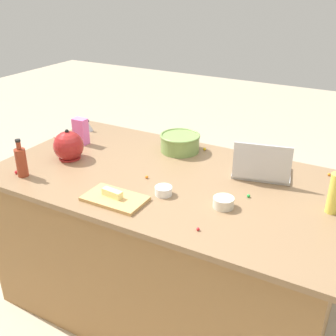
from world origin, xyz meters
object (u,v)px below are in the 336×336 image
object	(u,v)px
butter_stick_left	(112,193)
ramekin_medium	(223,202)
ramekin_small	(164,191)
bottle_oil	(335,192)
mixing_bowl_large	(180,142)
kitchen_timer	(88,126)
kettle	(68,146)
cutting_board	(115,199)
bottle_soy	(21,162)
laptop	(262,169)
candy_bag	(81,131)

from	to	relation	value
butter_stick_left	ramekin_medium	size ratio (longest dim) A/B	1.09
ramekin_small	bottle_oil	bearing A→B (deg)	-163.06
mixing_bowl_large	kitchen_timer	distance (m)	0.74
mixing_bowl_large	butter_stick_left	xyz separation A→B (m)	(0.01, 0.71, -0.02)
kettle	butter_stick_left	bearing A→B (deg)	151.69
cutting_board	butter_stick_left	size ratio (longest dim) A/B	2.79
cutting_board	kitchen_timer	size ratio (longest dim) A/B	3.98
cutting_board	butter_stick_left	distance (m)	0.03
kettle	butter_stick_left	size ratio (longest dim) A/B	1.94
bottle_oil	kitchen_timer	distance (m)	1.72
mixing_bowl_large	kitchen_timer	bearing A→B (deg)	-0.83
bottle_soy	ramekin_medium	xyz separation A→B (m)	(-1.09, -0.22, -0.06)
cutting_board	butter_stick_left	world-z (taller)	butter_stick_left
bottle_oil	ramekin_medium	distance (m)	0.51
mixing_bowl_large	ramekin_medium	distance (m)	0.71
bottle_soy	ramekin_medium	size ratio (longest dim) A/B	2.13
kitchen_timer	laptop	bearing A→B (deg)	174.90
kettle	cutting_board	size ratio (longest dim) A/B	0.70
bottle_oil	butter_stick_left	xyz separation A→B (m)	(0.96, 0.40, -0.07)
kitchen_timer	candy_bag	size ratio (longest dim) A/B	0.45
butter_stick_left	ramekin_medium	world-z (taller)	butter_stick_left
laptop	bottle_soy	distance (m)	1.31
bottle_oil	ramekin_small	world-z (taller)	bottle_oil
bottle_soy	cutting_board	size ratio (longest dim) A/B	0.70
bottle_oil	kettle	xyz separation A→B (m)	(1.48, 0.12, -0.03)
ramekin_medium	laptop	bearing A→B (deg)	-98.46
kettle	kitchen_timer	size ratio (longest dim) A/B	2.77
cutting_board	candy_bag	xyz separation A→B (m)	(0.63, -0.50, 0.08)
mixing_bowl_large	ramekin_small	bearing A→B (deg)	109.09
laptop	ramekin_medium	bearing A→B (deg)	81.54
laptop	kettle	size ratio (longest dim) A/B	1.64
bottle_oil	kitchen_timer	xyz separation A→B (m)	(1.69, -0.32, -0.07)
ramekin_small	kitchen_timer	world-z (taller)	kitchen_timer
laptop	kitchen_timer	bearing A→B (deg)	-5.10
bottle_soy	candy_bag	size ratio (longest dim) A/B	1.26
cutting_board	candy_bag	size ratio (longest dim) A/B	1.80
laptop	bottle_soy	bearing A→B (deg)	28.43
cutting_board	candy_bag	world-z (taller)	candy_bag
kitchen_timer	mixing_bowl_large	bearing A→B (deg)	179.17
kitchen_timer	bottle_oil	bearing A→B (deg)	169.41
ramekin_small	candy_bag	world-z (taller)	candy_bag
candy_bag	laptop	bearing A→B (deg)	-175.37
cutting_board	ramekin_small	distance (m)	0.25
laptop	cutting_board	world-z (taller)	laptop
mixing_bowl_large	ramekin_small	distance (m)	0.57
kettle	butter_stick_left	world-z (taller)	kettle
bottle_oil	kitchen_timer	world-z (taller)	bottle_oil
ramekin_small	kitchen_timer	distance (m)	1.08
bottle_oil	ramekin_small	bearing A→B (deg)	16.94
cutting_board	ramekin_medium	distance (m)	0.53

